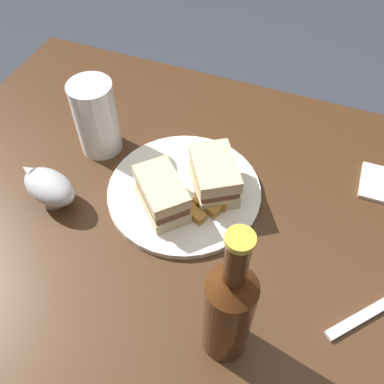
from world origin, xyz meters
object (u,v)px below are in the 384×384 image
(plate, at_px, (184,191))
(pint_glass, at_px, (97,122))
(cider_bottle, at_px, (229,310))
(fork, at_px, (374,310))
(gravy_boat, at_px, (49,187))
(sandwich_half_left, at_px, (162,194))
(sandwich_half_right, at_px, (214,176))

(plate, height_order, pint_glass, pint_glass)
(cider_bottle, bearing_deg, fork, 32.27)
(cider_bottle, xyz_separation_m, fork, (0.20, 0.13, -0.11))
(gravy_boat, bearing_deg, sandwich_half_left, 15.10)
(plate, bearing_deg, sandwich_half_right, 24.08)
(pint_glass, height_order, cider_bottle, cider_bottle)
(cider_bottle, bearing_deg, gravy_boat, 160.67)
(sandwich_half_left, xyz_separation_m, sandwich_half_right, (0.07, 0.07, 0.00))
(sandwich_half_right, distance_m, gravy_boat, 0.30)
(sandwich_half_right, bearing_deg, pint_glass, 172.72)
(sandwich_half_right, relative_size, fork, 0.74)
(plate, relative_size, fork, 1.59)
(pint_glass, bearing_deg, sandwich_half_right, -7.28)
(gravy_boat, distance_m, cider_bottle, 0.41)
(fork, bearing_deg, cider_bottle, 163.51)
(plate, relative_size, pint_glass, 1.86)
(gravy_boat, bearing_deg, pint_glass, 84.87)
(sandwich_half_left, relative_size, sandwich_half_right, 0.94)
(plate, bearing_deg, fork, -16.89)
(pint_glass, bearing_deg, gravy_boat, -95.13)
(pint_glass, xyz_separation_m, cider_bottle, (0.36, -0.29, 0.04))
(pint_glass, xyz_separation_m, fork, (0.56, -0.16, -0.06))
(sandwich_half_left, height_order, fork, sandwich_half_left)
(plate, relative_size, gravy_boat, 2.23)
(sandwich_half_right, height_order, fork, sandwich_half_right)
(pint_glass, bearing_deg, sandwich_half_left, -29.82)
(pint_glass, relative_size, fork, 0.85)
(gravy_boat, height_order, fork, gravy_boat)
(plate, distance_m, cider_bottle, 0.30)
(sandwich_half_left, xyz_separation_m, cider_bottle, (0.18, -0.19, 0.06))
(cider_bottle, bearing_deg, plate, 123.82)
(sandwich_half_left, bearing_deg, sandwich_half_right, 45.56)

